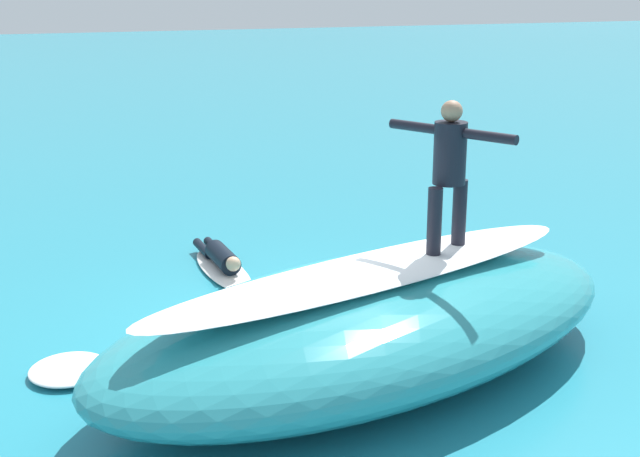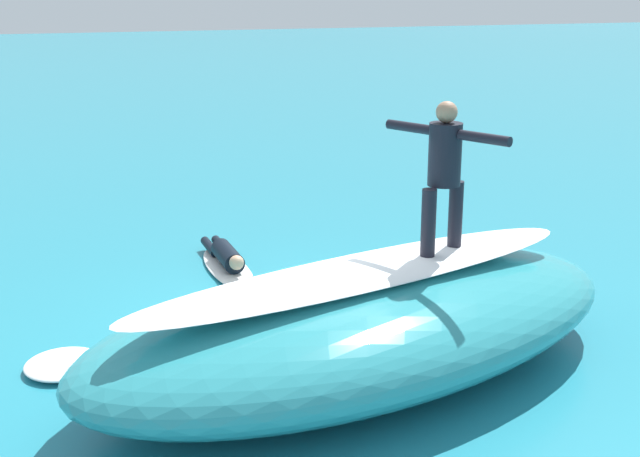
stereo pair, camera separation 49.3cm
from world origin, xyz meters
The scene contains 8 objects.
ground_plane centered at (0.00, 0.00, 0.00)m, with size 120.00×120.00×0.00m, color teal.
wave_crest centered at (-0.42, 1.57, 0.57)m, with size 6.57×3.04×1.14m, color teal.
wave_foam_lip centered at (-0.42, 1.57, 1.18)m, with size 5.59×1.07×0.08m, color white.
surfboard_riding centered at (-1.44, 1.27, 1.17)m, with size 2.22×0.52×0.07m, color #EAE5C6.
surfer_riding centered at (-1.44, 1.27, 2.18)m, with size 0.85×1.45×1.68m.
surfboard_paddling centered at (0.30, -2.19, 0.04)m, with size 2.05×0.57×0.08m, color silver.
surfer_paddling centered at (0.30, -2.32, 0.22)m, with size 0.37×1.75×0.31m.
foam_patch_near centered at (2.69, 0.49, 0.06)m, with size 0.89×0.86×0.12m, color white.
Camera 1 is at (3.07, 9.36, 4.16)m, focal length 47.93 mm.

